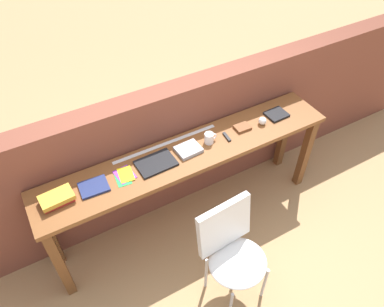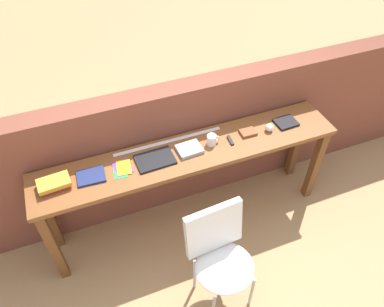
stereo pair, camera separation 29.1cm
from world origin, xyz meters
TOP-DOWN VIEW (x-y plane):
  - ground_plane at (0.00, 0.00)m, footprint 40.00×40.00m
  - brick_wall_back at (0.00, 0.64)m, footprint 6.00×0.20m
  - sideboard at (0.00, 0.30)m, footprint 2.50×0.44m
  - chair_white_moulded at (-0.05, -0.44)m, footprint 0.47×0.48m
  - book_stack_leftmost at (-1.04, 0.31)m, footprint 0.24×0.16m
  - magazine_cycling at (-0.78, 0.31)m, footprint 0.21×0.18m
  - pamphlet_pile_colourful at (-0.54, 0.31)m, footprint 0.16×0.19m
  - book_open_centre at (-0.29, 0.30)m, footprint 0.30×0.22m
  - book_grey_hardcover at (0.00, 0.31)m, footprint 0.20×0.17m
  - mug at (0.20, 0.31)m, footprint 0.11×0.08m
  - multitool_folded at (0.35, 0.29)m, footprint 0.03×0.11m
  - leather_journal_brown at (0.53, 0.32)m, footprint 0.13×0.10m
  - sports_ball_small at (0.71, 0.29)m, footprint 0.07×0.07m
  - book_repair_rightmost at (0.89, 0.32)m, footprint 0.19×0.16m
  - ruler_metal_back_edge at (-0.12, 0.47)m, footprint 0.91×0.03m

SIDE VIEW (x-z plane):
  - ground_plane at x=0.00m, z-range 0.00..0.00m
  - chair_white_moulded at x=-0.05m, z-range 0.08..0.97m
  - brick_wall_back at x=0.00m, z-range 0.00..1.27m
  - sideboard at x=0.00m, z-range 0.30..1.18m
  - ruler_metal_back_edge at x=-0.12m, z-range 0.88..0.88m
  - pamphlet_pile_colourful at x=-0.54m, z-range 0.88..0.89m
  - multitool_folded at x=0.35m, z-range 0.88..0.90m
  - book_open_centre at x=-0.29m, z-range 0.88..0.90m
  - magazine_cycling at x=-0.78m, z-range 0.88..0.90m
  - book_repair_rightmost at x=0.89m, z-range 0.88..0.90m
  - leather_journal_brown at x=0.53m, z-range 0.88..0.90m
  - book_grey_hardcover at x=0.00m, z-range 0.88..0.91m
  - book_stack_leftmost at x=-1.04m, z-range 0.88..0.95m
  - sports_ball_small at x=0.71m, z-range 0.88..0.95m
  - mug at x=0.20m, z-range 0.88..0.97m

